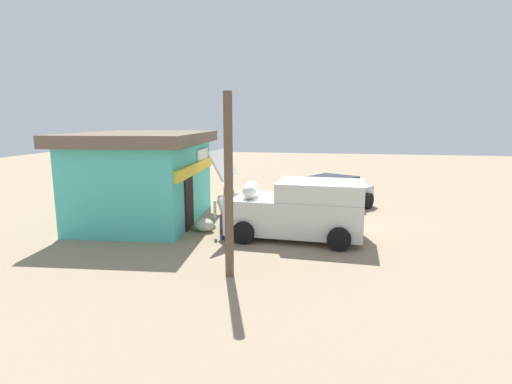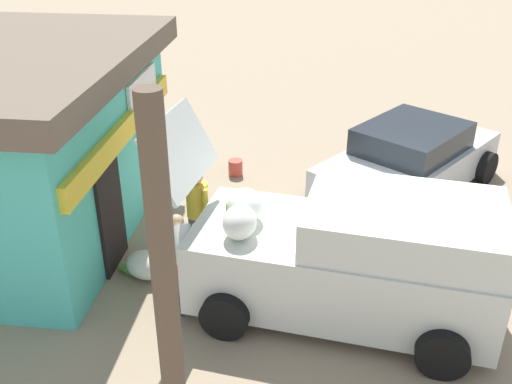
% 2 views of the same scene
% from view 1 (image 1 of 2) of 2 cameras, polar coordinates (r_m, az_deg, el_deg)
% --- Properties ---
extents(ground_plane, '(60.00, 60.00, 0.00)m').
position_cam_1_polar(ground_plane, '(13.92, 7.29, -4.84)').
color(ground_plane, gray).
extents(storefront_bar, '(5.96, 4.66, 3.16)m').
position_cam_1_polar(storefront_bar, '(14.82, -15.57, 2.21)').
color(storefront_bar, '#4CC6B7').
rests_on(storefront_bar, ground_plane).
extents(delivery_van, '(2.37, 4.65, 2.68)m').
position_cam_1_polar(delivery_van, '(12.34, 6.11, -2.45)').
color(delivery_van, silver).
rests_on(delivery_van, ground_plane).
extents(parked_sedan, '(4.47, 3.71, 1.37)m').
position_cam_1_polar(parked_sedan, '(16.22, 10.36, -0.41)').
color(parked_sedan, '#B2B7BC').
rests_on(parked_sedan, ground_plane).
extents(vendor_standing, '(0.48, 0.48, 1.61)m').
position_cam_1_polar(vendor_standing, '(13.54, -3.87, -1.22)').
color(vendor_standing, '#4C4C51').
rests_on(vendor_standing, ground_plane).
extents(customer_bending, '(0.72, 0.70, 1.30)m').
position_cam_1_polar(customer_bending, '(12.44, -4.44, -2.84)').
color(customer_bending, navy).
rests_on(customer_bending, ground_plane).
extents(unloaded_banana_pile, '(0.77, 0.87, 0.43)m').
position_cam_1_polar(unloaded_banana_pile, '(13.28, -7.38, -4.72)').
color(unloaded_banana_pile, silver).
rests_on(unloaded_banana_pile, ground_plane).
extents(paint_bucket, '(0.29, 0.29, 0.33)m').
position_cam_1_polar(paint_bucket, '(16.68, -1.69, -1.63)').
color(paint_bucket, '#BF3F33').
rests_on(paint_bucket, ground_plane).
extents(utility_pole, '(0.20, 0.20, 4.23)m').
position_cam_1_polar(utility_pole, '(9.08, -3.91, 0.73)').
color(utility_pole, brown).
rests_on(utility_pole, ground_plane).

